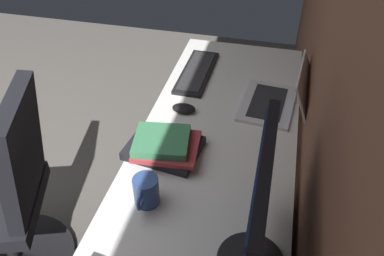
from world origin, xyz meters
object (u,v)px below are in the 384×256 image
at_px(coffee_mug, 146,191).
at_px(office_chair, 7,205).
at_px(laptop_leftmost, 283,98).
at_px(book_stack_near, 164,146).
at_px(keyboard_main, 197,72).
at_px(mouse_main, 184,108).
at_px(monitor_primary, 258,210).

distance_m(coffee_mug, office_chair, 0.75).
bearing_deg(laptop_leftmost, book_stack_near, -45.86).
height_order(keyboard_main, office_chair, office_chair).
xyz_separation_m(book_stack_near, office_chair, (0.19, -0.66, -0.31)).
height_order(keyboard_main, mouse_main, mouse_main).
xyz_separation_m(laptop_leftmost, book_stack_near, (0.41, -0.42, -0.01)).
bearing_deg(monitor_primary, book_stack_near, -136.24).
height_order(laptop_leftmost, book_stack_near, laptop_leftmost).
height_order(monitor_primary, book_stack_near, monitor_primary).
height_order(mouse_main, book_stack_near, book_stack_near).
bearing_deg(book_stack_near, monitor_primary, 43.76).
distance_m(laptop_leftmost, coffee_mug, 0.77).
height_order(monitor_primary, coffee_mug, monitor_primary).
relative_size(monitor_primary, coffee_mug, 3.92).
height_order(mouse_main, coffee_mug, coffee_mug).
bearing_deg(keyboard_main, mouse_main, 2.98).
bearing_deg(monitor_primary, office_chair, -101.26).
height_order(keyboard_main, book_stack_near, book_stack_near).
relative_size(keyboard_main, office_chair, 0.44).
xyz_separation_m(monitor_primary, mouse_main, (-0.68, -0.37, -0.22)).
bearing_deg(coffee_mug, office_chair, -94.90).
distance_m(book_stack_near, coffee_mug, 0.25).
bearing_deg(mouse_main, monitor_primary, 28.99).
bearing_deg(keyboard_main, monitor_primary, 21.40).
relative_size(book_stack_near, coffee_mug, 2.36).
xyz_separation_m(coffee_mug, office_chair, (-0.06, -0.67, -0.33)).
bearing_deg(mouse_main, keyboard_main, -177.02).
height_order(book_stack_near, office_chair, office_chair).
bearing_deg(keyboard_main, office_chair, -39.15).
height_order(laptop_leftmost, coffee_mug, laptop_leftmost).
xyz_separation_m(mouse_main, office_chair, (0.47, -0.66, -0.29)).
bearing_deg(keyboard_main, coffee_mug, 1.63).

